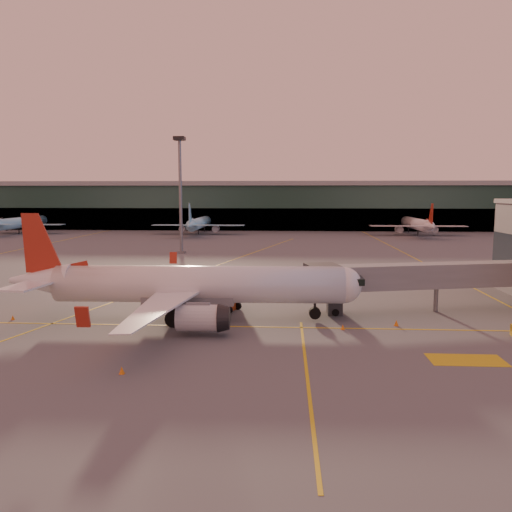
{
  "coord_description": "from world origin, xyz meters",
  "views": [
    {
      "loc": [
        3.36,
        -43.82,
        13.41
      ],
      "look_at": [
        -0.63,
        22.38,
        5.0
      ],
      "focal_mm": 35.0,
      "sensor_mm": 36.0,
      "label": 1
    }
  ],
  "objects": [
    {
      "name": "ground",
      "position": [
        0.0,
        0.0,
        0.0
      ],
      "size": [
        600.0,
        600.0,
        0.0
      ],
      "primitive_type": "plane",
      "color": "#4C4F54",
      "rests_on": "ground"
    },
    {
      "name": "taxi_markings",
      "position": [
        -7.32,
        44.49,
        0.01
      ],
      "size": [
        100.12,
        173.0,
        0.01
      ],
      "color": "gold",
      "rests_on": "ground"
    },
    {
      "name": "terminal",
      "position": [
        0.0,
        141.79,
        8.76
      ],
      "size": [
        400.0,
        20.0,
        17.6
      ],
      "color": "#19382D",
      "rests_on": "ground"
    },
    {
      "name": "jet_bridge",
      "position": [
        21.84,
        13.23,
        3.93
      ],
      "size": [
        30.9,
        10.01,
        5.68
      ],
      "color": "slate",
      "rests_on": "ground"
    },
    {
      "name": "cone_nose",
      "position": [
        14.62,
        6.28,
        0.29
      ],
      "size": [
        0.48,
        0.48,
        0.61
      ],
      "color": "orange",
      "rests_on": "ground"
    },
    {
      "name": "distant_aircraft_row",
      "position": [
        -21.0,
        118.0,
        0.0
      ],
      "size": [
        290.0,
        34.0,
        13.0
      ],
      "color": "#8CD2EB",
      "rests_on": "ground"
    },
    {
      "name": "mast_west_near",
      "position": [
        -20.0,
        66.0,
        14.86
      ],
      "size": [
        2.4,
        2.4,
        25.6
      ],
      "color": "slate",
      "rests_on": "ground"
    },
    {
      "name": "cone_wing_right",
      "position": [
        -8.79,
        -8.7,
        0.27
      ],
      "size": [
        0.44,
        0.44,
        0.55
      ],
      "color": "orange",
      "rests_on": "ground"
    },
    {
      "name": "cone_wing_left",
      "position": [
        -8.62,
        25.04,
        0.29
      ],
      "size": [
        0.47,
        0.47,
        0.59
      ],
      "color": "orange",
      "rests_on": "ground"
    },
    {
      "name": "catering_truck",
      "position": [
        -4.26,
        12.04,
        2.34
      ],
      "size": [
        5.77,
        4.07,
        4.11
      ],
      "rotation": [
        0.0,
        0.0,
        -0.37
      ],
      "color": "#B54119",
      "rests_on": "ground"
    },
    {
      "name": "cone_fwd",
      "position": [
        9.04,
        4.53,
        0.25
      ],
      "size": [
        0.41,
        0.41,
        0.52
      ],
      "color": "orange",
      "rests_on": "ground"
    },
    {
      "name": "cone_tail",
      "position": [
        -25.61,
        6.32,
        0.23
      ],
      "size": [
        0.38,
        0.38,
        0.49
      ],
      "color": "orange",
      "rests_on": "ground"
    },
    {
      "name": "main_airplane",
      "position": [
        -6.98,
        7.33,
        3.67
      ],
      "size": [
        37.39,
        33.62,
        11.3
      ],
      "rotation": [
        0.0,
        0.0,
        0.03
      ],
      "color": "white",
      "rests_on": "ground"
    }
  ]
}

